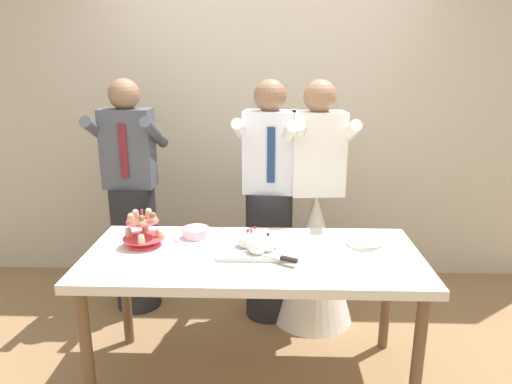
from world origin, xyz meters
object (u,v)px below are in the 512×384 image
plate_stack (365,241)px  round_cake (196,234)px  person_bride (315,241)px  cupcake_stand (143,230)px  person_groom (269,216)px  person_guest (133,210)px  main_cake_tray (258,244)px  dessert_table (253,266)px

plate_stack → round_cake: round_cake is taller
round_cake → person_bride: 0.90m
cupcake_stand → person_bride: bearing=29.5°
person_groom → person_guest: bearing=174.4°
main_cake_tray → round_cake: main_cake_tray is taller
cupcake_stand → round_cake: 0.30m
round_cake → person_groom: person_groom is taller
person_groom → person_guest: (-0.97, 0.10, 0.00)m
person_bride → person_groom: bearing=172.4°
cupcake_stand → round_cake: size_ratio=0.96×
dessert_table → person_bride: 0.79m
cupcake_stand → person_bride: person_bride is taller
dessert_table → plate_stack: (0.62, 0.13, 0.10)m
plate_stack → person_groom: bearing=133.1°
person_bride → person_guest: (-1.28, 0.14, 0.16)m
plate_stack → person_bride: person_bride is taller
main_cake_tray → person_bride: size_ratio=0.25×
plate_stack → round_cake: bearing=176.0°
plate_stack → person_guest: person_guest is taller
person_groom → person_guest: 0.97m
person_bride → dessert_table: bearing=-120.7°
dessert_table → person_bride: size_ratio=1.08×
dessert_table → plate_stack: plate_stack is taller
dessert_table → round_cake: round_cake is taller
person_guest → plate_stack: bearing=-24.0°
main_cake_tray → plate_stack: size_ratio=2.17×
plate_stack → person_bride: bearing=112.9°
round_cake → person_bride: person_bride is taller
dessert_table → main_cake_tray: main_cake_tray is taller
plate_stack → person_groom: size_ratio=0.12×
main_cake_tray → person_bride: bearing=59.7°
plate_stack → person_bride: 0.62m
round_cake → person_guest: (-0.55, 0.60, -0.06)m
cupcake_stand → main_cake_tray: bearing=-5.7°
main_cake_tray → round_cake: bearing=155.2°
dessert_table → person_groom: (0.08, 0.71, 0.05)m
main_cake_tray → person_bride: 0.77m
cupcake_stand → main_cake_tray: (0.64, -0.06, -0.05)m
cupcake_stand → person_bride: size_ratio=0.14×
plate_stack → round_cake: size_ratio=0.81×
cupcake_stand → person_bride: 1.19m
dessert_table → person_groom: bearing=83.2°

